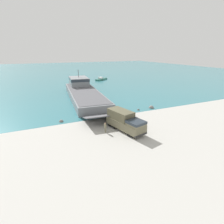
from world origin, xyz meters
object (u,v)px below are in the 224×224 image
at_px(moored_boat_a, 101,79).
at_px(mooring_bollard, 135,114).
at_px(soldier_on_ramp, 105,127).
at_px(military_truck, 125,121).
at_px(landing_craft, 83,91).

relative_size(moored_boat_a, mooring_bollard, 9.03).
relative_size(soldier_on_ramp, mooring_bollard, 2.25).
bearing_deg(mooring_bollard, military_truck, -134.51).
bearing_deg(mooring_bollard, moored_boat_a, 77.82).
height_order(military_truck, mooring_bollard, military_truck).
relative_size(landing_craft, moored_boat_a, 5.12).
distance_m(landing_craft, soldier_on_ramp, 24.46).
bearing_deg(soldier_on_ramp, military_truck, -6.44).
bearing_deg(military_truck, mooring_bollard, 121.56).
bearing_deg(military_truck, landing_craft, 167.24).
bearing_deg(soldier_on_ramp, moored_boat_a, 71.46).
xyz_separation_m(military_truck, moored_boat_a, (14.95, 51.80, -1.17)).
xyz_separation_m(landing_craft, soldier_on_ramp, (-2.82, -24.29, -0.63)).
height_order(landing_craft, military_truck, landing_craft).
bearing_deg(military_truck, moored_boat_a, 149.98).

